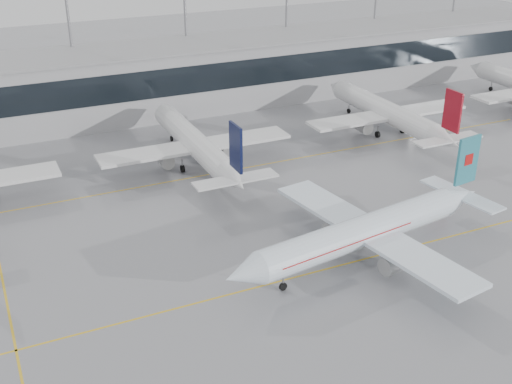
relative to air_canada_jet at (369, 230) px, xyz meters
name	(u,v)px	position (x,y,z in m)	size (l,w,h in m)	color
ground	(302,275)	(-8.57, -0.12, -3.70)	(320.00, 320.00, 0.00)	gray
taxi_line_main	(302,275)	(-8.57, -0.12, -3.70)	(120.00, 0.25, 0.01)	gold
taxi_line_north	(205,175)	(-8.57, 29.88, -3.70)	(120.00, 0.25, 0.01)	gold
taxi_line_cross	(1,271)	(-38.57, 14.88, -3.70)	(0.25, 60.00, 0.01)	gold
terminal	(142,82)	(-8.57, 61.88, 2.30)	(180.00, 15.00, 12.00)	#98989C
terminal_glass	(154,84)	(-8.57, 54.33, 3.80)	(180.00, 0.20, 5.00)	black
terminal_roof	(140,49)	(-8.57, 61.88, 8.50)	(182.00, 16.00, 0.40)	gray
light_masts	(131,36)	(-8.57, 67.88, 9.64)	(156.40, 1.00, 22.60)	gray
air_canada_jet	(369,230)	(0.00, 0.00, 0.00)	(36.94, 29.90, 11.66)	white
parked_jet_c	(195,144)	(-8.57, 33.57, 0.01)	(29.64, 36.96, 11.72)	silver
parked_jet_d	(388,113)	(26.43, 33.57, 0.01)	(29.64, 36.96, 11.72)	silver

